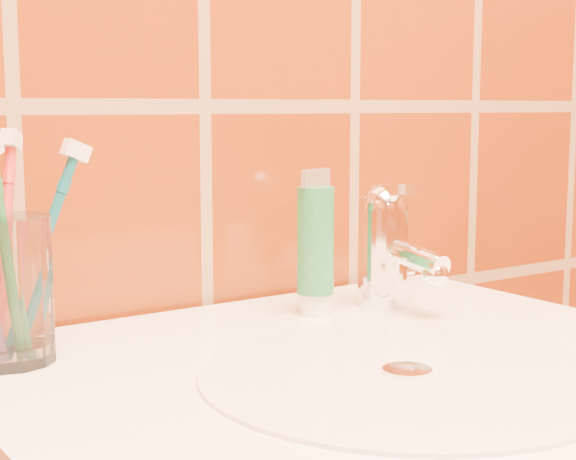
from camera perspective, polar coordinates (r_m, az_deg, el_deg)
glass_tumbler at (r=0.69m, az=-17.71°, el=-3.72°), size 0.07×0.07×0.11m
toothpaste_tube at (r=0.81m, az=1.79°, el=-1.10°), size 0.04×0.03×0.14m
faucet at (r=0.85m, az=6.36°, el=-0.72°), size 0.05×0.11×0.12m
toothbrush_0 at (r=0.71m, az=-15.67°, el=-1.24°), size 0.10×0.09×0.17m
toothbrush_1 at (r=0.72m, az=-17.84°, el=-0.90°), size 0.12×0.13×0.19m
toothbrush_3 at (r=0.67m, az=-17.74°, el=-1.59°), size 0.10×0.10×0.19m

